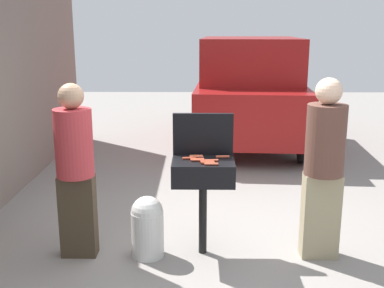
{
  "coord_description": "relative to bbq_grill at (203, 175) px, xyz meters",
  "views": [
    {
      "loc": [
        -0.13,
        -4.54,
        2.2
      ],
      "look_at": [
        -0.19,
        0.32,
        1.0
      ],
      "focal_mm": 44.22,
      "sensor_mm": 36.0,
      "label": 1
    }
  ],
  "objects": [
    {
      "name": "hot_dog_6",
      "position": [
        0.07,
        -0.17,
        0.16
      ],
      "size": [
        0.13,
        0.03,
        0.03
      ],
      "primitive_type": "cylinder",
      "rotation": [
        0.0,
        1.57,
        0.0
      ],
      "color": "#C6593D",
      "rests_on": "bbq_grill"
    },
    {
      "name": "propane_tank",
      "position": [
        -0.54,
        -0.08,
        -0.49
      ],
      "size": [
        0.32,
        0.32,
        0.62
      ],
      "color": "silver",
      "rests_on": "ground"
    },
    {
      "name": "grill_lid_open",
      "position": [
        0.0,
        0.22,
        0.36
      ],
      "size": [
        0.6,
        0.05,
        0.42
      ],
      "primitive_type": "cube",
      "color": "black",
      "rests_on": "bbq_grill"
    },
    {
      "name": "hot_dog_2",
      "position": [
        -0.05,
        -0.04,
        0.16
      ],
      "size": [
        0.13,
        0.03,
        0.03
      ],
      "primitive_type": "cylinder",
      "rotation": [
        0.0,
        1.57,
        -0.04
      ],
      "color": "#B74C33",
      "rests_on": "bbq_grill"
    },
    {
      "name": "hot_dog_8",
      "position": [
        -0.06,
        -0.01,
        0.16
      ],
      "size": [
        0.13,
        0.04,
        0.03
      ],
      "primitive_type": "cylinder",
      "rotation": [
        0.0,
        1.57,
        0.11
      ],
      "color": "#AD4228",
      "rests_on": "bbq_grill"
    },
    {
      "name": "person_left",
      "position": [
        -1.22,
        -0.06,
        0.11
      ],
      "size": [
        0.36,
        0.36,
        1.71
      ],
      "rotation": [
        0.0,
        0.0,
        0.18
      ],
      "color": "#3F3323",
      "rests_on": "ground"
    },
    {
      "name": "hot_dog_3",
      "position": [
        0.19,
        0.09,
        0.16
      ],
      "size": [
        0.13,
        0.04,
        0.03
      ],
      "primitive_type": "cylinder",
      "rotation": [
        0.0,
        1.57,
        0.1
      ],
      "color": "#B74C33",
      "rests_on": "bbq_grill"
    },
    {
      "name": "bbq_grill",
      "position": [
        0.0,
        0.0,
        0.0
      ],
      "size": [
        0.6,
        0.44,
        0.96
      ],
      "color": "black",
      "rests_on": "ground"
    },
    {
      "name": "person_right",
      "position": [
        1.14,
        -0.06,
        0.14
      ],
      "size": [
        0.37,
        0.37,
        1.76
      ],
      "rotation": [
        0.0,
        0.0,
        3.15
      ],
      "color": "gray",
      "rests_on": "ground"
    },
    {
      "name": "hot_dog_0",
      "position": [
        0.04,
        -0.09,
        0.16
      ],
      "size": [
        0.13,
        0.03,
        0.03
      ],
      "primitive_type": "cylinder",
      "rotation": [
        0.0,
        1.57,
        -0.05
      ],
      "color": "#AD4228",
      "rests_on": "bbq_grill"
    },
    {
      "name": "parked_minivan",
      "position": [
        0.94,
        4.81,
        0.21
      ],
      "size": [
        2.26,
        4.51,
        2.02
      ],
      "rotation": [
        0.0,
        0.0,
        3.08
      ],
      "color": "maroon",
      "rests_on": "ground"
    },
    {
      "name": "hot_dog_5",
      "position": [
        0.04,
        -0.12,
        0.16
      ],
      "size": [
        0.13,
        0.03,
        0.03
      ],
      "primitive_type": "cylinder",
      "rotation": [
        0.0,
        1.57,
        -0.01
      ],
      "color": "#AD4228",
      "rests_on": "bbq_grill"
    },
    {
      "name": "ground_plane",
      "position": [
        0.07,
        0.18,
        -0.81
      ],
      "size": [
        24.0,
        24.0,
        0.0
      ],
      "primitive_type": "plane",
      "color": "gray"
    },
    {
      "name": "hot_dog_4",
      "position": [
        -0.13,
        0.03,
        0.16
      ],
      "size": [
        0.13,
        0.04,
        0.03
      ],
      "primitive_type": "cylinder",
      "rotation": [
        0.0,
        1.57,
        0.1
      ],
      "color": "#AD4228",
      "rests_on": "bbq_grill"
    },
    {
      "name": "hot_dog_9",
      "position": [
        0.08,
        -0.05,
        0.16
      ],
      "size": [
        0.13,
        0.04,
        0.03
      ],
      "primitive_type": "cylinder",
      "rotation": [
        0.0,
        1.57,
        0.1
      ],
      "color": "#B74C33",
      "rests_on": "bbq_grill"
    },
    {
      "name": "hot_dog_7",
      "position": [
        -0.07,
        0.11,
        0.16
      ],
      "size": [
        0.13,
        0.04,
        0.03
      ],
      "primitive_type": "cylinder",
      "rotation": [
        0.0,
        1.57,
        0.12
      ],
      "color": "#C6593D",
      "rests_on": "bbq_grill"
    },
    {
      "name": "hot_dog_1",
      "position": [
        -0.06,
        0.08,
        0.16
      ],
      "size": [
        0.13,
        0.03,
        0.03
      ],
      "primitive_type": "cylinder",
      "rotation": [
        0.0,
        1.57,
        -0.05
      ],
      "color": "#B74C33",
      "rests_on": "bbq_grill"
    }
  ]
}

